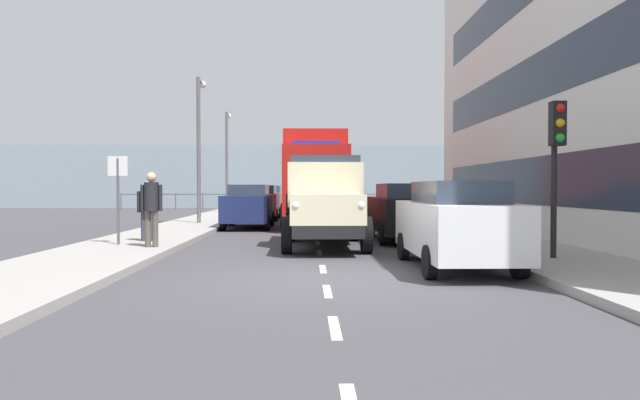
{
  "coord_description": "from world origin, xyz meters",
  "views": [
    {
      "loc": [
        0.32,
        9.73,
        1.59
      ],
      "look_at": [
        -0.22,
        -12.83,
        1.11
      ],
      "focal_mm": 31.58,
      "sensor_mm": 36.0,
      "label": 1
    }
  ],
  "objects_px": {
    "pedestrian_couple_a": "(147,206)",
    "car_black_kerbside_1": "(403,211)",
    "lorry_cargo_red": "(315,176)",
    "car_navy_oppositeside_0": "(249,205)",
    "car_grey_oppositeside_2": "(268,200)",
    "traffic_light_near": "(556,145)",
    "lamp_post_promenade": "(199,136)",
    "lamp_post_far": "(227,152)",
    "car_white_kerbside_near": "(455,223)",
    "pedestrian_by_lamp": "(151,203)",
    "car_red_oppositeside_1": "(260,202)",
    "street_sign": "(118,184)",
    "truck_vintage_cream": "(325,204)"
  },
  "relations": [
    {
      "from": "pedestrian_couple_a",
      "to": "car_white_kerbside_near",
      "type": "bearing_deg",
      "value": 149.29
    },
    {
      "from": "street_sign",
      "to": "pedestrian_couple_a",
      "type": "bearing_deg",
      "value": -118.07
    },
    {
      "from": "car_red_oppositeside_1",
      "to": "lamp_post_promenade",
      "type": "bearing_deg",
      "value": 63.43
    },
    {
      "from": "lorry_cargo_red",
      "to": "traffic_light_near",
      "type": "distance_m",
      "value": 12.95
    },
    {
      "from": "car_grey_oppositeside_2",
      "to": "street_sign",
      "type": "distance_m",
      "value": 19.2
    },
    {
      "from": "pedestrian_couple_a",
      "to": "car_black_kerbside_1",
      "type": "bearing_deg",
      "value": -167.64
    },
    {
      "from": "truck_vintage_cream",
      "to": "car_white_kerbside_near",
      "type": "distance_m",
      "value": 4.59
    },
    {
      "from": "car_red_oppositeside_1",
      "to": "lamp_post_far",
      "type": "relative_size",
      "value": 0.68
    },
    {
      "from": "traffic_light_near",
      "to": "lamp_post_far",
      "type": "distance_m",
      "value": 24.23
    },
    {
      "from": "car_grey_oppositeside_2",
      "to": "traffic_light_near",
      "type": "bearing_deg",
      "value": 108.49
    },
    {
      "from": "car_black_kerbside_1",
      "to": "pedestrian_by_lamp",
      "type": "height_order",
      "value": "pedestrian_by_lamp"
    },
    {
      "from": "truck_vintage_cream",
      "to": "lamp_post_promenade",
      "type": "distance_m",
      "value": 10.31
    },
    {
      "from": "pedestrian_couple_a",
      "to": "street_sign",
      "type": "bearing_deg",
      "value": 61.93
    },
    {
      "from": "car_navy_oppositeside_0",
      "to": "pedestrian_by_lamp",
      "type": "bearing_deg",
      "value": 80.16
    },
    {
      "from": "car_red_oppositeside_1",
      "to": "pedestrian_couple_a",
      "type": "bearing_deg",
      "value": 80.79
    },
    {
      "from": "lorry_cargo_red",
      "to": "car_white_kerbside_near",
      "type": "relative_size",
      "value": 1.91
    },
    {
      "from": "lorry_cargo_red",
      "to": "pedestrian_couple_a",
      "type": "xyz_separation_m",
      "value": [
        4.68,
        8.07,
        -0.98
      ]
    },
    {
      "from": "pedestrian_by_lamp",
      "to": "lamp_post_promenade",
      "type": "bearing_deg",
      "value": -86.01
    },
    {
      "from": "lorry_cargo_red",
      "to": "car_grey_oppositeside_2",
      "type": "xyz_separation_m",
      "value": [
        2.64,
        -10.06,
        -1.18
      ]
    },
    {
      "from": "truck_vintage_cream",
      "to": "pedestrian_by_lamp",
      "type": "bearing_deg",
      "value": 14.61
    },
    {
      "from": "car_black_kerbside_1",
      "to": "pedestrian_couple_a",
      "type": "relative_size",
      "value": 2.82
    },
    {
      "from": "car_grey_oppositeside_2",
      "to": "car_navy_oppositeside_0",
      "type": "bearing_deg",
      "value": 90.0
    },
    {
      "from": "lorry_cargo_red",
      "to": "car_navy_oppositeside_0",
      "type": "bearing_deg",
      "value": 21.4
    },
    {
      "from": "pedestrian_couple_a",
      "to": "traffic_light_near",
      "type": "distance_m",
      "value": 10.32
    },
    {
      "from": "car_white_kerbside_near",
      "to": "pedestrian_couple_a",
      "type": "xyz_separation_m",
      "value": [
        7.26,
        -4.31,
        0.2
      ]
    },
    {
      "from": "car_black_kerbside_1",
      "to": "traffic_light_near",
      "type": "relative_size",
      "value": 1.43
    },
    {
      "from": "car_black_kerbside_1",
      "to": "car_navy_oppositeside_0",
      "type": "bearing_deg",
      "value": -46.21
    },
    {
      "from": "pedestrian_by_lamp",
      "to": "lamp_post_promenade",
      "type": "relative_size",
      "value": 0.3
    },
    {
      "from": "truck_vintage_cream",
      "to": "lorry_cargo_red",
      "type": "xyz_separation_m",
      "value": [
        0.14,
        -8.5,
        0.9
      ]
    },
    {
      "from": "lorry_cargo_red",
      "to": "traffic_light_near",
      "type": "height_order",
      "value": "lorry_cargo_red"
    },
    {
      "from": "lorry_cargo_red",
      "to": "car_grey_oppositeside_2",
      "type": "bearing_deg",
      "value": -75.3
    },
    {
      "from": "truck_vintage_cream",
      "to": "car_grey_oppositeside_2",
      "type": "height_order",
      "value": "truck_vintage_cream"
    },
    {
      "from": "lamp_post_far",
      "to": "street_sign",
      "type": "bearing_deg",
      "value": 89.69
    },
    {
      "from": "car_white_kerbside_near",
      "to": "lamp_post_promenade",
      "type": "distance_m",
      "value": 14.84
    },
    {
      "from": "lorry_cargo_red",
      "to": "lamp_post_far",
      "type": "xyz_separation_m",
      "value": [
        5.05,
        -10.09,
        1.65
      ]
    },
    {
      "from": "lorry_cargo_red",
      "to": "car_black_kerbside_1",
      "type": "relative_size",
      "value": 1.8
    },
    {
      "from": "lorry_cargo_red",
      "to": "street_sign",
      "type": "relative_size",
      "value": 3.65
    },
    {
      "from": "lamp_post_promenade",
      "to": "traffic_light_near",
      "type": "bearing_deg",
      "value": 128.1
    },
    {
      "from": "car_grey_oppositeside_2",
      "to": "lamp_post_far",
      "type": "height_order",
      "value": "lamp_post_far"
    },
    {
      "from": "truck_vintage_cream",
      "to": "pedestrian_couple_a",
      "type": "bearing_deg",
      "value": -5.12
    },
    {
      "from": "car_black_kerbside_1",
      "to": "pedestrian_by_lamp",
      "type": "xyz_separation_m",
      "value": [
        6.71,
        3.13,
        0.34
      ]
    },
    {
      "from": "car_grey_oppositeside_2",
      "to": "pedestrian_by_lamp",
      "type": "relative_size",
      "value": 2.15
    },
    {
      "from": "pedestrian_couple_a",
      "to": "lamp_post_promenade",
      "type": "height_order",
      "value": "lamp_post_promenade"
    },
    {
      "from": "car_black_kerbside_1",
      "to": "traffic_light_near",
      "type": "bearing_deg",
      "value": 111.32
    },
    {
      "from": "car_black_kerbside_1",
      "to": "lorry_cargo_red",
      "type": "bearing_deg",
      "value": -68.28
    },
    {
      "from": "car_white_kerbside_near",
      "to": "street_sign",
      "type": "xyz_separation_m",
      "value": [
        7.73,
        -3.42,
        0.79
      ]
    },
    {
      "from": "car_navy_oppositeside_0",
      "to": "traffic_light_near",
      "type": "bearing_deg",
      "value": 123.89
    },
    {
      "from": "truck_vintage_cream",
      "to": "pedestrian_couple_a",
      "type": "relative_size",
      "value": 3.48
    },
    {
      "from": "truck_vintage_cream",
      "to": "car_black_kerbside_1",
      "type": "distance_m",
      "value": 3.18
    },
    {
      "from": "lorry_cargo_red",
      "to": "lamp_post_far",
      "type": "distance_m",
      "value": 11.4
    }
  ]
}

